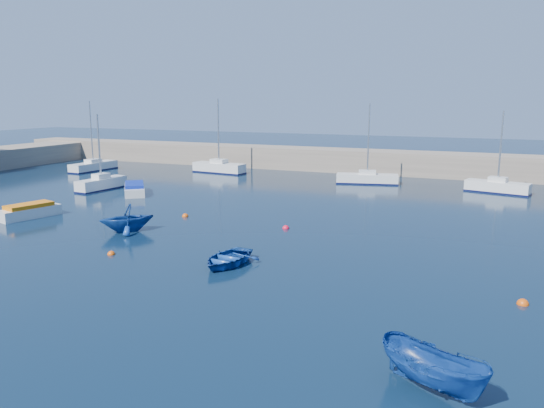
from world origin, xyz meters
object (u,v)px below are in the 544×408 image
at_px(sailboat_7, 497,187).
at_px(motorboat_1, 29,211).
at_px(dinghy_left, 127,218).
at_px(sailboat_6, 367,178).
at_px(dinghy_right, 433,370).
at_px(sailboat_5, 219,167).
at_px(dinghy_center, 227,258).
at_px(sailboat_3, 101,183).
at_px(motorboat_2, 134,189).
at_px(sailboat_4, 93,166).

bearing_deg(sailboat_7, motorboat_1, 142.30).
distance_m(motorboat_1, dinghy_left, 9.24).
bearing_deg(sailboat_6, dinghy_right, -177.11).
height_order(sailboat_6, dinghy_left, sailboat_6).
xyz_separation_m(sailboat_5, dinghy_center, (17.35, -31.06, -0.27)).
bearing_deg(sailboat_3, dinghy_right, -30.34).
height_order(motorboat_2, dinghy_center, motorboat_2).
xyz_separation_m(sailboat_3, dinghy_left, (12.63, -12.32, 0.29)).
bearing_deg(dinghy_right, sailboat_4, 79.38).
bearing_deg(dinghy_left, dinghy_center, 19.03).
bearing_deg(dinghy_center, motorboat_2, 143.85).
bearing_deg(dinghy_right, sailboat_5, 64.28).
distance_m(sailboat_3, dinghy_center, 27.30).
xyz_separation_m(motorboat_1, dinghy_center, (18.59, -4.41, -0.12)).
bearing_deg(dinghy_left, sailboat_7, 89.89).
bearing_deg(sailboat_4, motorboat_1, -54.39).
xyz_separation_m(sailboat_4, sailboat_7, (45.12, 2.37, 0.03)).
xyz_separation_m(sailboat_4, dinghy_center, (32.22, -26.72, -0.19)).
xyz_separation_m(sailboat_4, dinghy_right, (43.53, -35.17, 0.14)).
relative_size(sailboat_4, dinghy_right, 2.27).
height_order(sailboat_3, dinghy_left, sailboat_3).
bearing_deg(dinghy_left, dinghy_right, 10.60).
bearing_deg(motorboat_2, dinghy_right, -77.46).
bearing_deg(sailboat_6, motorboat_2, 115.14).
bearing_deg(dinghy_right, sailboat_3, 81.86).
bearing_deg(sailboat_6, dinghy_left, 146.25).
bearing_deg(sailboat_3, sailboat_4, 140.18).
bearing_deg(sailboat_4, sailboat_5, 20.44).
height_order(sailboat_3, motorboat_2, sailboat_3).
height_order(sailboat_5, sailboat_6, sailboat_5).
height_order(motorboat_1, motorboat_2, motorboat_1).
bearing_deg(sailboat_7, sailboat_5, 100.48).
xyz_separation_m(sailboat_3, motorboat_2, (4.30, -0.61, -0.15)).
bearing_deg(sailboat_7, sailboat_4, 107.21).
distance_m(sailboat_5, dinghy_left, 28.36).
xyz_separation_m(sailboat_3, sailboat_7, (34.90, 12.93, -0.03)).
bearing_deg(dinghy_right, sailboat_6, 44.02).
bearing_deg(dinghy_right, motorboat_1, 95.04).
distance_m(sailboat_6, dinghy_right, 39.73).
height_order(sailboat_6, dinghy_center, sailboat_6).
distance_m(sailboat_7, dinghy_right, 37.57).
height_order(sailboat_4, motorboat_1, sailboat_4).
bearing_deg(sailboat_6, sailboat_3, 108.34).
distance_m(sailboat_7, motorboat_1, 40.00).
height_order(dinghy_left, dinghy_right, dinghy_left).
distance_m(sailboat_3, sailboat_7, 37.22).
bearing_deg(sailboat_5, dinghy_left, -156.99).
bearing_deg(sailboat_7, dinghy_left, 152.80).
bearing_deg(sailboat_5, dinghy_right, -137.37).
relative_size(sailboat_4, sailboat_5, 0.97).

